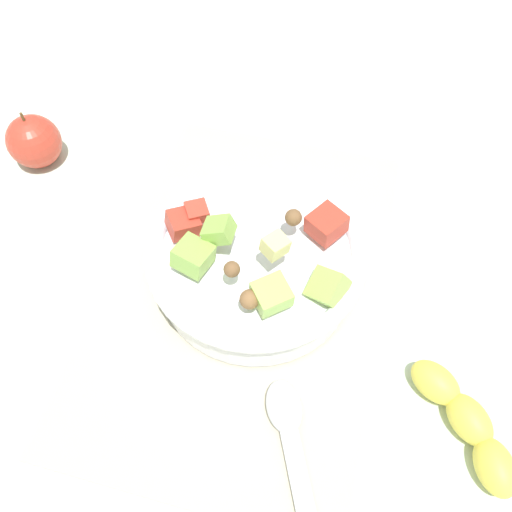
% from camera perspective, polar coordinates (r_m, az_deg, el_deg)
% --- Properties ---
extents(ground_plane, '(2.40, 2.40, 0.00)m').
position_cam_1_polar(ground_plane, '(0.61, -1.28, -3.17)').
color(ground_plane, silver).
extents(placemat, '(0.50, 0.32, 0.01)m').
position_cam_1_polar(placemat, '(0.61, -1.29, -3.02)').
color(placemat, '#BCB299').
rests_on(placemat, ground_plane).
extents(salad_bowl, '(0.25, 0.25, 0.11)m').
position_cam_1_polar(salad_bowl, '(0.58, 0.00, -0.48)').
color(salad_bowl, white).
rests_on(salad_bowl, placemat).
extents(serving_spoon, '(0.21, 0.11, 0.01)m').
position_cam_1_polar(serving_spoon, '(0.53, 4.20, -20.98)').
color(serving_spoon, '#B7B7BC').
rests_on(serving_spoon, placemat).
extents(whole_apple, '(0.07, 0.07, 0.08)m').
position_cam_1_polar(whole_apple, '(0.78, -23.53, 11.65)').
color(whole_apple, '#BC3828').
rests_on(whole_apple, ground_plane).
extents(banana_whole, '(0.13, 0.12, 0.04)m').
position_cam_1_polar(banana_whole, '(0.57, 22.35, -16.74)').
color(banana_whole, yellow).
rests_on(banana_whole, ground_plane).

